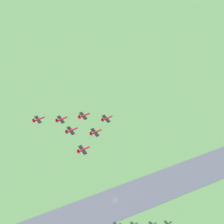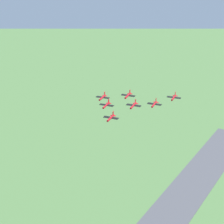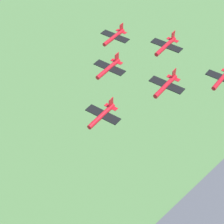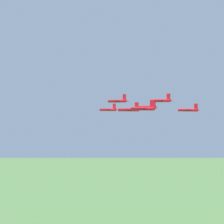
{
  "view_description": "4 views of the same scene",
  "coord_description": "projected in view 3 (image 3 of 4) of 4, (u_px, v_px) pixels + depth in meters",
  "views": [
    {
      "loc": [
        -99.2,
        -121.61,
        262.48
      ],
      "look_at": [
        -4.67,
        -0.55,
        117.72
      ],
      "focal_mm": 50.0,
      "sensor_mm": 36.0,
      "label": 1
    },
    {
      "loc": [
        187.83,
        54.19,
        202.51
      ],
      "look_at": [
        -6.48,
        0.44,
        119.8
      ],
      "focal_mm": 70.0,
      "sensor_mm": 36.0,
      "label": 2
    },
    {
      "loc": [
        47.96,
        34.33,
        178.81
      ],
      "look_at": [
        -12.5,
        -0.24,
        114.27
      ],
      "focal_mm": 70.0,
      "sensor_mm": 36.0,
      "label": 3
    },
    {
      "loc": [
        -120.3,
        124.66,
        115.97
      ],
      "look_at": [
        -8.56,
        -4.7,
        114.13
      ],
      "focal_mm": 70.0,
      "sensor_mm": 36.0,
      "label": 4
    }
  ],
  "objects": [
    {
      "name": "jet_3",
      "position": [
        222.0,
        78.0,
        102.05
      ],
      "size": [
        8.63,
        8.18,
        2.88
      ],
      "rotation": [
        0.0,
        0.0,
        4.61
      ],
      "color": "red"
    },
    {
      "name": "jet_5",
      "position": [
        114.0,
        37.0,
        115.41
      ],
      "size": [
        8.63,
        8.18,
        2.88
      ],
      "rotation": [
        0.0,
        0.0,
        4.61
      ],
      "color": "red"
    },
    {
      "name": "jet_0",
      "position": [
        102.0,
        115.0,
        93.06
      ],
      "size": [
        8.63,
        8.18,
        2.88
      ],
      "rotation": [
        0.0,
        0.0,
        4.61
      ],
      "color": "red"
    },
    {
      "name": "jet_1",
      "position": [
        166.0,
        85.0,
        95.49
      ],
      "size": [
        8.63,
        8.18,
        2.88
      ],
      "rotation": [
        0.0,
        0.0,
        4.61
      ],
      "color": "red"
    },
    {
      "name": "jet_2",
      "position": [
        109.0,
        68.0,
        103.49
      ],
      "size": [
        8.63,
        8.18,
        2.88
      ],
      "rotation": [
        0.0,
        0.0,
        4.61
      ],
      "color": "red"
    },
    {
      "name": "jet_4",
      "position": [
        166.0,
        46.0,
        106.58
      ],
      "size": [
        8.63,
        8.18,
        2.88
      ],
      "rotation": [
        0.0,
        0.0,
        4.61
      ],
      "color": "red"
    }
  ]
}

